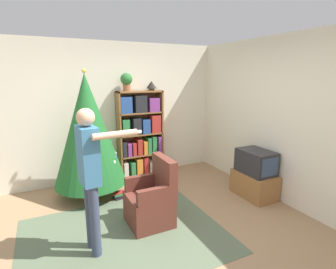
% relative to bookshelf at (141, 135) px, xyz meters
% --- Properties ---
extents(ground_plane, '(14.00, 14.00, 0.00)m').
position_rel_bookshelf_xyz_m(ground_plane, '(-0.46, -1.98, -0.85)').
color(ground_plane, '#9E7A56').
extents(wall_back, '(8.00, 0.10, 2.60)m').
position_rel_bookshelf_xyz_m(wall_back, '(-0.46, 0.22, 0.45)').
color(wall_back, silver).
rests_on(wall_back, ground_plane).
extents(wall_right, '(0.10, 8.00, 2.60)m').
position_rel_bookshelf_xyz_m(wall_right, '(1.68, -1.98, 0.45)').
color(wall_right, silver).
rests_on(wall_right, ground_plane).
extents(area_rug, '(2.47, 1.95, 0.01)m').
position_rel_bookshelf_xyz_m(area_rug, '(-0.91, -1.83, -0.85)').
color(area_rug, '#56664C').
rests_on(area_rug, ground_plane).
extents(bookshelf, '(0.88, 0.28, 1.70)m').
position_rel_bookshelf_xyz_m(bookshelf, '(0.00, 0.00, 0.00)').
color(bookshelf, brown).
rests_on(bookshelf, ground_plane).
extents(tv_stand, '(0.46, 0.70, 0.41)m').
position_rel_bookshelf_xyz_m(tv_stand, '(1.38, -1.69, -0.65)').
color(tv_stand, '#996638').
rests_on(tv_stand, ground_plane).
extents(television, '(0.42, 0.59, 0.38)m').
position_rel_bookshelf_xyz_m(television, '(1.38, -1.69, -0.25)').
color(television, '#28282D').
rests_on(television, tv_stand).
extents(game_remote, '(0.04, 0.12, 0.02)m').
position_rel_bookshelf_xyz_m(game_remote, '(1.24, -1.90, -0.43)').
color(game_remote, white).
rests_on(game_remote, tv_stand).
extents(christmas_tree, '(1.16, 1.16, 2.09)m').
position_rel_bookshelf_xyz_m(christmas_tree, '(-1.06, -0.46, 0.27)').
color(christmas_tree, '#4C3323').
rests_on(christmas_tree, ground_plane).
extents(armchair, '(0.57, 0.56, 0.92)m').
position_rel_bookshelf_xyz_m(armchair, '(-0.48, -1.71, -0.53)').
color(armchair, brown).
rests_on(armchair, ground_plane).
extents(standing_person, '(0.66, 0.47, 1.66)m').
position_rel_bookshelf_xyz_m(standing_person, '(-1.30, -1.96, 0.14)').
color(standing_person, '#38425B').
rests_on(standing_person, ground_plane).
extents(potted_plant, '(0.22, 0.22, 0.33)m').
position_rel_bookshelf_xyz_m(potted_plant, '(-0.25, 0.01, 1.04)').
color(potted_plant, '#935B38').
rests_on(potted_plant, bookshelf).
extents(table_lamp, '(0.20, 0.20, 0.18)m').
position_rel_bookshelf_xyz_m(table_lamp, '(0.24, 0.01, 0.95)').
color(table_lamp, '#473828').
rests_on(table_lamp, bookshelf).
extents(book_pile_near_tree, '(0.22, 0.18, 0.11)m').
position_rel_bookshelf_xyz_m(book_pile_near_tree, '(-0.69, -0.79, -0.79)').
color(book_pile_near_tree, '#232328').
rests_on(book_pile_near_tree, ground_plane).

